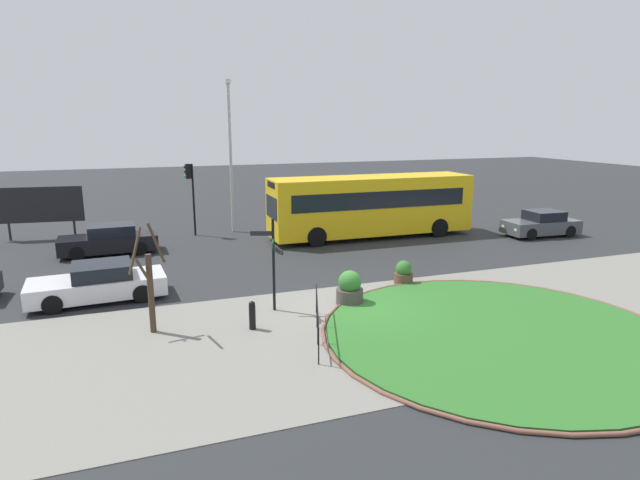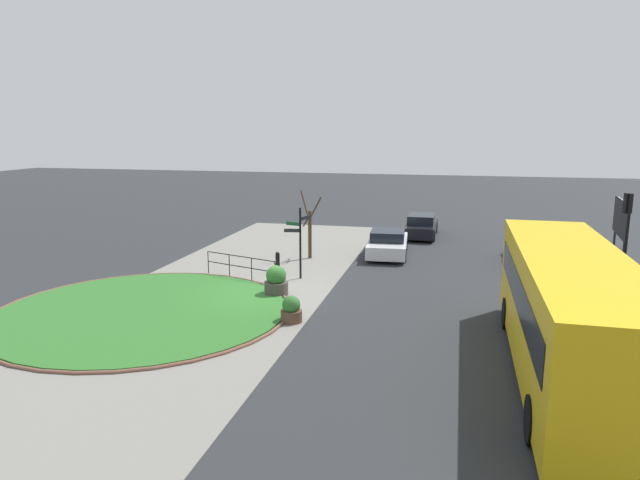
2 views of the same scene
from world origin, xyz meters
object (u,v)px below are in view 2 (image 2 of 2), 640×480
Objects in this scene: car_trailing at (421,226)px; street_tree_bare at (310,229)px; planter_near_signpost at (276,282)px; planter_kerbside at (291,310)px; signpost_directional at (299,237)px; billboard_left at (621,219)px; traffic_light_near at (627,220)px; bus_yellow at (569,313)px; car_near_lane at (388,243)px; car_oncoming at (532,250)px; bollard_foreground at (278,261)px.

car_trailing is 8.81m from street_tree_bare.
planter_near_signpost is 1.29× the size of planter_kerbside.
billboard_left is (-8.68, 14.71, -0.00)m from signpost_directional.
traffic_light_near is 13.74m from street_tree_bare.
car_near_lane is (-13.28, -6.14, -1.14)m from bus_yellow.
traffic_light_near reaches higher than planter_kerbside.
planter_near_signpost reaches higher than planter_kerbside.
billboard_left is (2.32, 10.20, 1.17)m from car_trailing.
bus_yellow is 2.37× the size of car_trailing.
planter_near_signpost is 0.35× the size of street_tree_bare.
car_oncoming is at bearing -2.90° from bus_yellow.
car_oncoming is 4.81× the size of planter_kerbside.
traffic_light_near is (-0.12, 14.18, 2.39)m from bollard_foreground.
billboard_left reaches higher than planter_near_signpost.
car_oncoming is 5.88m from billboard_left.
planter_near_signpost is (-5.25, -9.50, -1.21)m from bus_yellow.
bus_yellow is at bearing 61.06° from planter_near_signpost.
street_tree_bare reaches higher than bus_yellow.
bollard_foreground is 14.38m from traffic_light_near.
car_near_lane is 1.18× the size of traffic_light_near.
signpost_directional is 6.38m from car_near_lane.
planter_kerbside is at bearing 12.65° from signpost_directional.
street_tree_bare is at bearing 95.81° from car_oncoming.
car_trailing reaches higher than bollard_foreground.
signpost_directional is at bearing 175.42° from planter_near_signpost.
bollard_foreground is 17.81m from billboard_left.
signpost_directional is at bearing 50.27° from bus_yellow.
street_tree_bare is (-2.82, 0.78, 1.03)m from bollard_foreground.
bollard_foreground is at bearing 50.59° from bus_yellow.
car_oncoming is at bearing 140.44° from planter_kerbside.
planter_near_signpost is (3.61, 1.09, 0.08)m from bollard_foreground.
billboard_left reaches higher than car_trailing.
traffic_light_near is at bearing 94.97° from signpost_directional.
planter_kerbside is at bearing -37.32° from billboard_left.
signpost_directional is at bearing 7.78° from street_tree_bare.
signpost_directional is 0.79× the size of traffic_light_near.
bollard_foreground is (-1.00, -1.30, -1.34)m from signpost_directional.
bus_yellow is at bearing 73.39° from planter_kerbside.
car_trailing is 1.36× the size of street_tree_bare.
bus_yellow is 17.41m from billboard_left.
car_oncoming is at bearing 97.70° from street_tree_bare.
street_tree_bare reaches higher than billboard_left.
planter_kerbside is at bearing 111.54° from traffic_light_near.
car_trailing is at bearing -96.49° from billboard_left.
car_near_lane is 3.87× the size of planter_near_signpost.
traffic_light_near is 13.80m from planter_near_signpost.
billboard_left is at bearing -17.63° from bus_yellow.
bollard_foreground is 0.08× the size of bus_yellow.
car_near_lane is at bearing 149.85° from signpost_directional.
car_near_lane is 5.00× the size of planter_kerbside.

